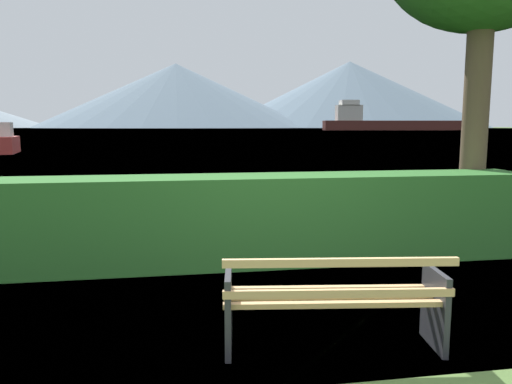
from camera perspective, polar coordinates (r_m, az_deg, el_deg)
The scene contains 7 objects.
ground_plane at distance 4.42m, azimuth 8.84°, elevation -17.51°, with size 1400.00×1400.00×0.00m, color #4C6B33.
water_surface at distance 313.20m, azimuth -9.17°, elevation 7.33°, with size 620.00×620.00×0.00m, color #6B8EA3.
park_bench at distance 4.20m, azimuth 9.13°, elevation -12.55°, with size 1.90×0.80×0.87m.
hedge_row at distance 6.73m, azimuth 1.81°, elevation -3.17°, with size 7.38×0.89×1.21m, color #2D6B28.
cargo_ship_large at distance 227.59m, azimuth 14.53°, elevation 7.99°, with size 62.18×15.84×13.34m.
fishing_boat_near at distance 38.18m, azimuth -27.49°, elevation 5.23°, with size 2.24×4.51×2.14m.
distant_hills at distance 585.87m, azimuth -3.96°, elevation 11.09°, with size 799.14×357.78×82.27m.
Camera 1 is at (-1.28, -3.79, 1.88)m, focal length 33.99 mm.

